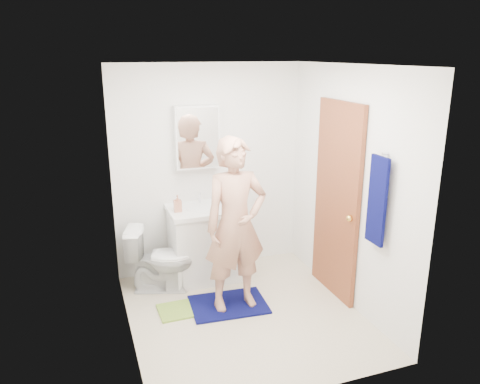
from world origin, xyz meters
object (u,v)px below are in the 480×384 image
Objects in this scene: towel at (377,201)px; toothbrush_cup at (227,198)px; vanity_cabinet at (205,245)px; man at (236,225)px; soap_dispenser at (178,203)px; toilet at (161,259)px; medicine_cabinet at (197,137)px.

toothbrush_cup is (-0.88, 1.58, -0.35)m from towel.
toothbrush_cup reaches higher than vanity_cabinet.
toothbrush_cup is at bearing 74.99° from man.
towel is 2.09m from soap_dispenser.
toilet is (-0.52, -0.11, -0.04)m from vanity_cabinet.
man is at bearing -59.05° from soap_dispenser.
medicine_cabinet reaches higher than towel.
toilet is 3.91× the size of soap_dispenser.
toilet is (-1.70, 1.37, -0.89)m from towel.
towel reaches higher than vanity_cabinet.
toilet is at bearing -147.07° from medicine_cabinet.
man reaches higher than soap_dispenser.
man reaches higher than vanity_cabinet.
vanity_cabinet is 0.89m from man.
medicine_cabinet reaches higher than toilet.
vanity_cabinet is at bearing -162.68° from toothbrush_cup.
towel is at bearing -44.42° from soap_dispenser.
medicine_cabinet is 1.20m from man.
medicine_cabinet is 3.81× the size of soap_dispenser.
soap_dispenser is (-0.30, -0.03, 0.54)m from vanity_cabinet.
vanity_cabinet is at bearing -90.00° from medicine_cabinet.
medicine_cabinet is 1.39m from toilet.
soap_dispenser is at bearing -52.79° from toilet.
vanity_cabinet is 1.22m from medicine_cabinet.
vanity_cabinet is 2.08m from towel.
soap_dispenser is 0.82m from man.
vanity_cabinet is 1.00× the size of towel.
man is (-1.06, 0.75, -0.36)m from towel.
soap_dispenser is (0.22, 0.08, 0.58)m from toilet.
toothbrush_cup reaches higher than toilet.
soap_dispenser is at bearing -139.12° from medicine_cabinet.
soap_dispenser is at bearing 135.58° from towel.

